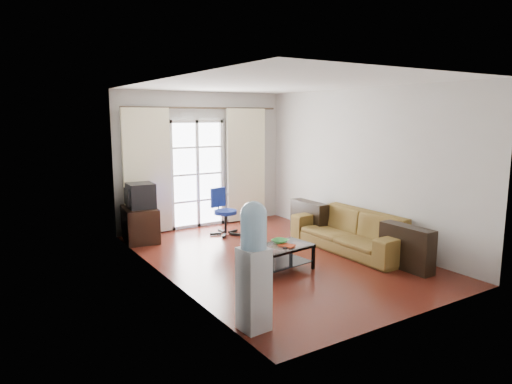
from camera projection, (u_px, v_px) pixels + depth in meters
floor at (276, 258)px, 7.25m from camera, size 5.20×5.20×0.00m
ceiling at (277, 84)px, 6.80m from camera, size 5.20×5.20×0.00m
wall_back at (203, 160)px, 9.20m from camera, size 3.60×0.02×2.70m
wall_front at (415, 199)px, 4.86m from camera, size 3.60×0.02×2.70m
wall_left at (165, 182)px, 6.08m from camera, size 0.02×5.20×2.70m
wall_right at (361, 167)px, 7.98m from camera, size 0.02×5.20×2.70m
french_door at (197, 174)px, 9.12m from camera, size 1.16×0.06×2.15m
curtain_rod at (204, 108)px, 8.94m from camera, size 3.30×0.04×0.04m
curtain_left at (147, 172)px, 8.49m from camera, size 0.90×0.07×2.35m
curtain_right at (246, 165)px, 9.62m from camera, size 0.90×0.07×2.35m
radiator at (240, 206)px, 9.70m from camera, size 0.64×0.12×0.64m
sofa at (352, 231)px, 7.62m from camera, size 2.24×0.88×0.65m
coffee_table at (280, 255)px, 6.58m from camera, size 0.99×0.64×0.38m
bowl at (280, 241)px, 6.69m from camera, size 0.38×0.38×0.06m
book at (284, 247)px, 6.47m from camera, size 0.33×0.35×0.02m
remote at (287, 247)px, 6.47m from camera, size 0.16×0.11×0.02m
tv_stand at (140, 224)px, 8.19m from camera, size 0.66×0.90×0.61m
crt_tv at (140, 196)px, 8.07m from camera, size 0.52×0.51×0.44m
task_chair at (224, 221)px, 8.63m from camera, size 0.74×0.74×0.88m
water_cooler at (254, 264)px, 4.70m from camera, size 0.31×0.30×1.38m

